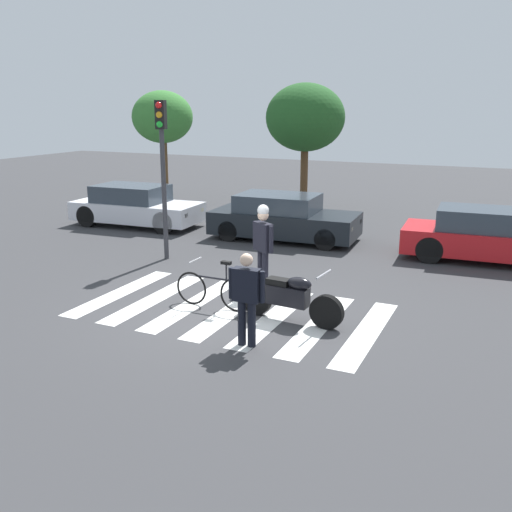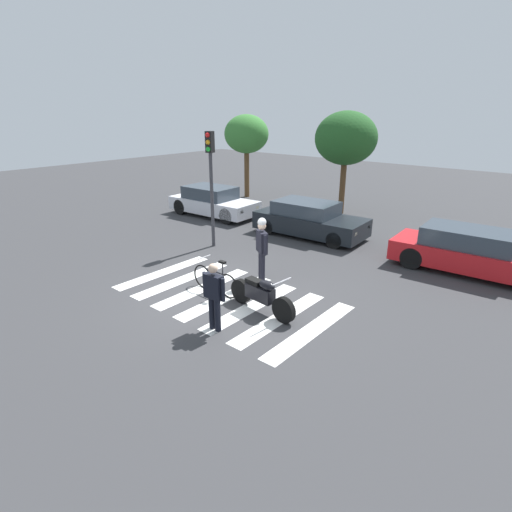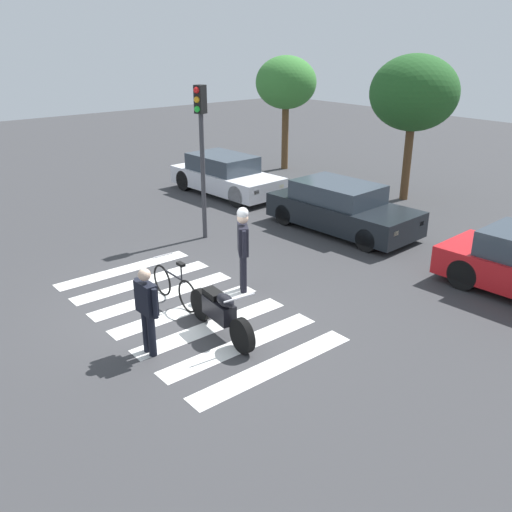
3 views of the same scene
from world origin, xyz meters
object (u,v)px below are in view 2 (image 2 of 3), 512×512
Objects in this scene: leaning_bicycle at (215,280)px; car_white_van at (213,202)px; officer_on_foot at (262,244)px; traffic_light_pole at (211,171)px; police_motorcycle at (261,295)px; officer_by_motorcycle at (214,293)px; car_black_suv at (309,220)px; car_red_convertible at (472,252)px.

leaning_bicycle is 0.39× the size of car_white_van.
car_white_van is (-6.21, 5.93, 0.28)m from leaning_bicycle.
traffic_light_pole is at bearing 158.83° from officer_on_foot.
officer_on_foot is at bearing -33.92° from car_white_van.
police_motorcycle is 1.31× the size of officer_by_motorcycle.
traffic_light_pole is at bearing -44.00° from car_white_van.
officer_by_motorcycle reaches higher than leaning_bicycle.
car_white_van is (-7.60, 7.31, -0.25)m from officer_by_motorcycle.
car_white_van is 1.08× the size of traffic_light_pole.
traffic_light_pole reaches higher than car_white_van.
car_black_suv reaches higher than car_white_van.
officer_on_foot is 0.43× the size of car_black_suv.
officer_by_motorcycle is (0.97, -2.85, -0.21)m from officer_on_foot.
traffic_light_pole reaches higher than car_red_convertible.
car_red_convertible is at bearing 0.73° from car_white_van.
car_red_convertible is at bearing 45.81° from officer_on_foot.
car_white_van is at bearing -177.92° from car_black_suv.
car_black_suv is (5.22, 0.19, -0.01)m from car_white_van.
car_black_suv is (-2.64, 6.15, 0.19)m from police_motorcycle.
traffic_light_pole reaches higher than officer_by_motorcycle.
car_white_van is 4.99m from traffic_light_pole.
officer_by_motorcycle is (1.39, -1.38, 0.53)m from leaning_bicycle.
police_motorcycle is 6.70m from car_black_suv.
car_black_suv is (-0.99, 6.12, 0.27)m from leaning_bicycle.
car_white_van is at bearing 136.00° from traffic_light_pole.
officer_by_motorcycle is at bearing -100.47° from police_motorcycle.
officer_on_foot reaches higher than police_motorcycle.
officer_on_foot reaches higher than leaning_bicycle.
officer_by_motorcycle is 0.36× the size of car_black_suv.
car_white_van is 5.22m from car_black_suv.
car_white_van is (-7.85, 5.96, 0.20)m from police_motorcycle.
police_motorcycle is 6.92m from car_red_convertible.
car_red_convertible is (4.89, 6.07, 0.28)m from leaning_bicycle.
officer_by_motorcycle is at bearing -43.86° from car_white_van.
police_motorcycle is 1.64m from leaning_bicycle.
officer_by_motorcycle is at bearing -43.75° from traffic_light_pole.
car_white_van is at bearing 136.14° from officer_by_motorcycle.
traffic_light_pole is at bearing 136.25° from officer_by_motorcycle.
car_red_convertible reaches higher than car_black_suv.
traffic_light_pole is at bearing 148.53° from police_motorcycle.
car_black_suv is (-2.39, 7.50, -0.26)m from officer_by_motorcycle.
traffic_light_pole is (-2.94, 2.77, 2.35)m from leaning_bicycle.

